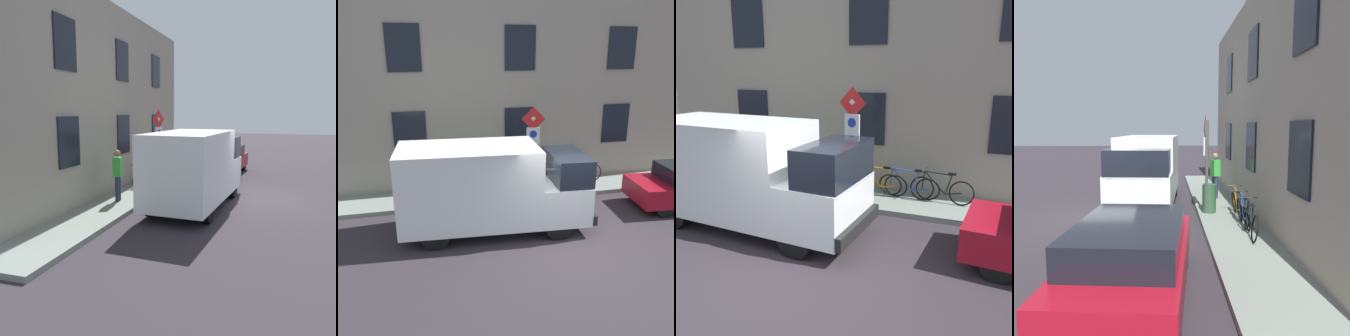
# 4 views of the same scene
# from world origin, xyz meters

# --- Properties ---
(ground_plane) EXTENTS (80.00, 80.00, 0.00)m
(ground_plane) POSITION_xyz_m (0.00, 0.00, 0.00)
(ground_plane) COLOR #312B31
(sidewalk_slab) EXTENTS (1.66, 16.20, 0.14)m
(sidewalk_slab) POSITION_xyz_m (4.03, 0.00, 0.07)
(sidewalk_slab) COLOR gray
(sidewalk_slab) RESTS_ON ground_plane
(building_facade) EXTENTS (0.75, 14.20, 6.99)m
(building_facade) POSITION_xyz_m (5.21, 0.00, 3.49)
(building_facade) COLOR gray
(building_facade) RESTS_ON ground_plane
(sign_post_stacked) EXTENTS (0.20, 0.55, 2.95)m
(sign_post_stacked) POSITION_xyz_m (3.42, -0.07, 2.13)
(sign_post_stacked) COLOR #474C47
(sign_post_stacked) RESTS_ON sidewalk_slab
(delivery_van) EXTENTS (2.40, 5.47, 2.50)m
(delivery_van) POSITION_xyz_m (1.51, 1.78, 1.33)
(delivery_van) COLOR white
(delivery_van) RESTS_ON ground_plane
(parked_hatchback) EXTENTS (2.12, 4.15, 1.38)m
(parked_hatchback) POSITION_xyz_m (1.65, -5.10, 0.73)
(parked_hatchback) COLOR maroon
(parked_hatchback) RESTS_ON ground_plane
(bicycle_black) EXTENTS (0.46, 1.71, 0.89)m
(bicycle_black) POSITION_xyz_m (4.31, -2.29, 0.51)
(bicycle_black) COLOR black
(bicycle_black) RESTS_ON sidewalk_slab
(bicycle_blue) EXTENTS (0.46, 1.71, 0.89)m
(bicycle_blue) POSITION_xyz_m (4.31, -1.41, 0.51)
(bicycle_blue) COLOR black
(bicycle_blue) RESTS_ON sidewalk_slab
(bicycle_orange) EXTENTS (0.46, 1.71, 0.89)m
(bicycle_orange) POSITION_xyz_m (4.31, -0.53, 0.51)
(bicycle_orange) COLOR black
(bicycle_orange) RESTS_ON sidewalk_slab
(pedestrian) EXTENTS (0.35, 0.45, 1.72)m
(pedestrian) POSITION_xyz_m (4.06, 2.28, 1.07)
(pedestrian) COLOR #262B47
(pedestrian) RESTS_ON sidewalk_slab
(litter_bin) EXTENTS (0.44, 0.44, 0.90)m
(litter_bin) POSITION_xyz_m (3.55, 0.07, 0.59)
(litter_bin) COLOR #2D5133
(litter_bin) RESTS_ON sidewalk_slab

